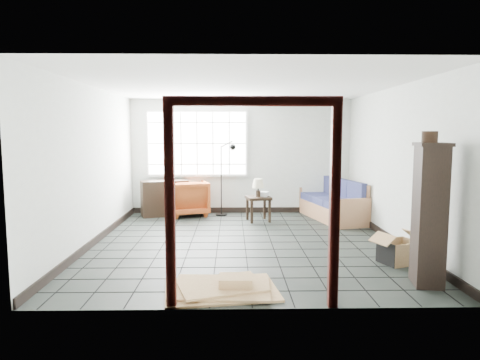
{
  "coord_description": "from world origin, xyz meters",
  "views": [
    {
      "loc": [
        -0.21,
        -7.04,
        1.83
      ],
      "look_at": [
        -0.07,
        0.3,
        1.03
      ],
      "focal_mm": 32.0,
      "sensor_mm": 36.0,
      "label": 1
    }
  ],
  "objects_px": {
    "armchair": "(188,196)",
    "side_table": "(258,201)",
    "futon_sofa": "(334,205)",
    "tall_shelf": "(429,213)"
  },
  "relations": [
    {
      "from": "armchair",
      "to": "side_table",
      "type": "bearing_deg",
      "value": 140.85
    },
    {
      "from": "futon_sofa",
      "to": "side_table",
      "type": "relative_size",
      "value": 3.65
    },
    {
      "from": "armchair",
      "to": "tall_shelf",
      "type": "height_order",
      "value": "tall_shelf"
    },
    {
      "from": "futon_sofa",
      "to": "armchair",
      "type": "bearing_deg",
      "value": 158.74
    },
    {
      "from": "futon_sofa",
      "to": "side_table",
      "type": "distance_m",
      "value": 1.66
    },
    {
      "from": "futon_sofa",
      "to": "tall_shelf",
      "type": "bearing_deg",
      "value": -100.64
    },
    {
      "from": "armchair",
      "to": "side_table",
      "type": "distance_m",
      "value": 1.67
    },
    {
      "from": "side_table",
      "to": "armchair",
      "type": "bearing_deg",
      "value": 156.98
    },
    {
      "from": "futon_sofa",
      "to": "tall_shelf",
      "type": "relative_size",
      "value": 1.19
    },
    {
      "from": "side_table",
      "to": "tall_shelf",
      "type": "relative_size",
      "value": 0.33
    }
  ]
}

